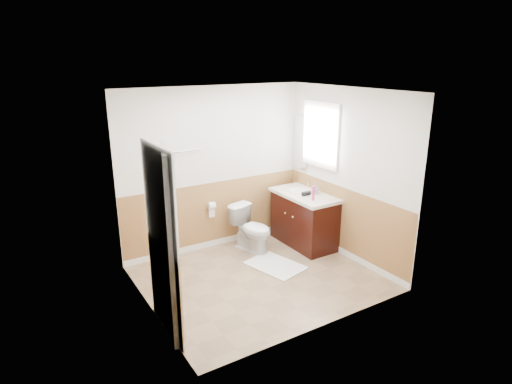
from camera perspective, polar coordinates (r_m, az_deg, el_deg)
floor at (r=6.00m, az=0.45°, el=-11.31°), size 3.00×3.00×0.00m
ceiling at (r=5.27m, az=0.51°, el=13.24°), size 3.00×3.00×0.00m
wall_back at (r=6.61m, az=-5.53°, el=3.02°), size 3.00×0.00×3.00m
wall_front at (r=4.52m, az=9.28°, el=-4.01°), size 3.00×0.00×3.00m
wall_left at (r=4.92m, az=-14.50°, el=-2.57°), size 0.00×3.00×3.00m
wall_right at (r=6.40m, az=11.93°, el=2.25°), size 0.00×3.00×3.00m
wainscot_back at (r=6.82m, az=-5.31°, el=-3.12°), size 3.00×0.00×3.00m
wainscot_front at (r=4.85m, az=8.75°, el=-12.23°), size 3.00×0.00×3.00m
wainscot_left at (r=5.22m, az=-13.75°, el=-10.30°), size 0.00×2.60×2.60m
wainscot_right at (r=6.63m, az=11.45°, el=-4.03°), size 0.00×2.60×2.60m
toilet at (r=6.67m, az=-0.53°, el=-4.89°), size 0.56×0.77×0.71m
bath_mat at (r=6.31m, az=2.56°, el=-9.68°), size 0.73×0.91×0.02m
vanity_cabinet at (r=6.91m, az=6.38°, el=-3.75°), size 0.55×1.10×0.80m
vanity_knob_left at (r=6.61m, az=4.89°, el=-3.31°), size 0.03×0.03×0.03m
vanity_knob_right at (r=6.77m, az=3.89°, el=-2.80°), size 0.03×0.03×0.03m
countertop at (r=6.77m, az=6.43°, el=-0.41°), size 0.60×1.15×0.05m
sink_basin at (r=6.87m, az=5.74°, el=0.21°), size 0.36×0.36×0.02m
faucet at (r=6.96m, az=6.93°, el=0.91°), size 0.02×0.02×0.14m
lotion_bottle at (r=6.43m, az=7.59°, el=-0.14°), size 0.05×0.05×0.22m
soap_dispenser at (r=6.74m, az=7.82°, el=0.50°), size 0.10×0.10×0.18m
hair_dryer_body at (r=6.66m, az=6.66°, el=-0.18°), size 0.14×0.07×0.07m
hair_dryer_handle at (r=6.66m, az=6.32°, el=-0.41°), size 0.03×0.03×0.07m
mirror_panel at (r=7.14m, az=5.88°, el=6.56°), size 0.02×0.35×0.90m
window_frame at (r=6.70m, az=8.56°, el=7.49°), size 0.04×0.80×1.00m
window_glass at (r=6.71m, az=8.66°, el=7.50°), size 0.01×0.70×0.90m
door at (r=4.63m, az=-11.40°, el=-6.68°), size 0.29×0.78×2.04m
door_frame at (r=4.61m, az=-12.30°, el=-6.75°), size 0.02×0.92×2.10m
door_knob at (r=4.97m, az=-12.06°, el=-5.92°), size 0.06×0.06×0.06m
towel_bar at (r=6.26m, az=-9.94°, el=5.33°), size 0.62×0.02×0.02m
tp_holder_bar at (r=6.66m, az=-5.89°, el=-1.82°), size 0.14×0.02×0.02m
tp_roll at (r=6.66m, az=-5.89°, el=-1.82°), size 0.10×0.11×0.11m
tp_sheet at (r=6.70m, az=-5.86°, el=-2.70°), size 0.10×0.01×0.16m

